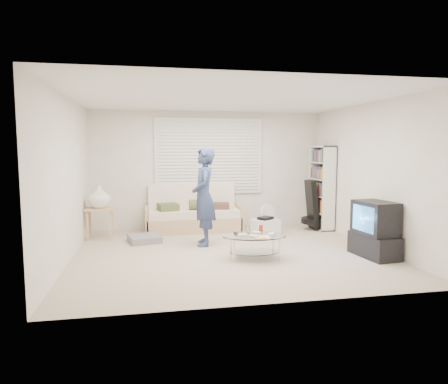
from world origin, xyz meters
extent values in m
plane|color=tan|center=(0.00, 0.00, 0.00)|extent=(5.00, 5.00, 0.00)
cube|color=beige|center=(0.00, 2.25, 1.25)|extent=(5.00, 0.02, 2.50)
cube|color=beige|center=(0.00, -2.25, 1.25)|extent=(5.00, 0.02, 2.50)
cube|color=beige|center=(-2.50, 0.00, 1.25)|extent=(0.02, 4.50, 2.50)
cube|color=beige|center=(2.50, 0.00, 1.25)|extent=(0.02, 4.50, 2.50)
cube|color=white|center=(0.00, 0.00, 2.50)|extent=(5.00, 4.50, 0.02)
cube|color=white|center=(0.00, 2.22, 1.55)|extent=(2.32, 0.06, 1.62)
cube|color=black|center=(0.00, 2.21, 1.55)|extent=(2.20, 0.01, 1.50)
cube|color=silver|center=(0.00, 2.18, 1.55)|extent=(2.16, 0.04, 1.50)
cube|color=silver|center=(0.00, 2.20, 1.55)|extent=(2.32, 0.08, 1.62)
cube|color=tan|center=(-0.39, 1.83, 0.15)|extent=(1.92, 0.77, 0.31)
cube|color=#F2E4CA|center=(-0.39, 1.81, 0.38)|extent=(1.84, 0.71, 0.15)
cube|color=#F2E4CA|center=(-0.39, 2.14, 0.67)|extent=(1.84, 0.21, 0.59)
cube|color=tan|center=(-1.35, 1.83, 0.27)|extent=(0.06, 0.77, 0.54)
cube|color=tan|center=(0.57, 1.83, 0.27)|extent=(0.06, 0.77, 0.54)
cube|color=#4D562E|center=(-0.92, 1.78, 0.53)|extent=(0.45, 0.45, 0.13)
cylinder|color=#4D562E|center=(-0.25, 1.75, 0.56)|extent=(0.48, 0.21, 0.21)
cube|color=#4F3527|center=(0.18, 1.81, 0.52)|extent=(0.40, 0.40, 0.11)
cube|color=slate|center=(-1.39, 1.02, 0.06)|extent=(0.65, 0.65, 0.12)
cube|color=tan|center=(-2.22, 1.48, 0.57)|extent=(0.52, 0.42, 0.04)
cube|color=tan|center=(-2.43, 1.32, 0.28)|extent=(0.04, 0.04, 0.56)
cube|color=tan|center=(-2.01, 1.32, 0.28)|extent=(0.04, 0.04, 0.56)
cube|color=tan|center=(-2.43, 1.63, 0.28)|extent=(0.04, 0.04, 0.56)
cube|color=tan|center=(-2.01, 1.63, 0.28)|extent=(0.04, 0.04, 0.56)
imported|color=white|center=(-2.22, 1.48, 0.81)|extent=(0.42, 0.42, 0.44)
cube|color=white|center=(2.33, 1.59, 0.88)|extent=(0.28, 0.74, 1.77)
cube|color=black|center=(2.09, 1.52, 0.54)|extent=(0.23, 0.37, 1.04)
cylinder|color=black|center=(2.05, 1.52, 0.20)|extent=(0.37, 0.38, 0.14)
cylinder|color=white|center=(1.11, 1.51, 0.01)|extent=(0.23, 0.23, 0.03)
cylinder|color=white|center=(1.11, 1.51, 0.16)|extent=(0.03, 0.03, 0.30)
cylinder|color=white|center=(1.11, 1.51, 0.40)|extent=(0.35, 0.24, 0.35)
cylinder|color=white|center=(1.11, 1.51, 0.40)|extent=(0.10, 0.09, 0.09)
cube|color=white|center=(0.98, 1.21, 0.15)|extent=(0.57, 0.45, 0.31)
cube|color=black|center=(0.98, 1.21, 0.33)|extent=(0.35, 0.33, 0.05)
cube|color=black|center=(2.20, -0.69, 0.18)|extent=(0.52, 0.86, 0.36)
cube|color=black|center=(2.20, -0.69, 0.62)|extent=(0.52, 0.72, 0.52)
cube|color=#4BADEF|center=(1.99, -0.71, 0.62)|extent=(0.08, 0.52, 0.40)
ellipsoid|color=silver|center=(0.30, -0.45, 0.36)|extent=(1.05, 0.72, 0.02)
ellipsoid|color=silver|center=(0.30, -0.45, 0.11)|extent=(0.80, 0.55, 0.01)
cylinder|color=silver|center=(-0.06, -0.62, 0.17)|extent=(0.03, 0.03, 0.35)
cylinder|color=silver|center=(0.63, -0.68, 0.17)|extent=(0.03, 0.03, 0.35)
cylinder|color=silver|center=(-0.02, -0.22, 0.17)|extent=(0.03, 0.03, 0.35)
cylinder|color=silver|center=(0.67, -0.28, 0.17)|extent=(0.03, 0.03, 0.35)
cube|color=white|center=(0.10, -0.51, 0.39)|extent=(0.15, 0.11, 0.04)
cube|color=white|center=(0.36, -0.36, 0.39)|extent=(0.16, 0.15, 0.04)
cube|color=white|center=(0.55, -0.52, 0.39)|extent=(0.15, 0.16, 0.04)
cube|color=white|center=(0.25, -0.61, 0.39)|extent=(0.16, 0.16, 0.04)
cylinder|color=silver|center=(0.24, -0.28, 0.43)|extent=(0.06, 0.06, 0.11)
cylinder|color=red|center=(0.46, -0.28, 0.43)|extent=(0.06, 0.06, 0.12)
cube|color=black|center=(0.04, -0.32, 0.39)|extent=(0.05, 0.16, 0.02)
cube|color=white|center=(0.38, -0.62, 0.38)|extent=(0.27, 0.32, 0.01)
cube|color=#E7BC66|center=(0.33, -0.63, 0.39)|extent=(0.18, 0.25, 0.01)
imported|color=navy|center=(-0.34, 0.60, 0.87)|extent=(0.47, 0.67, 1.73)
camera|label=1|loc=(-1.29, -6.32, 1.70)|focal=32.00mm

